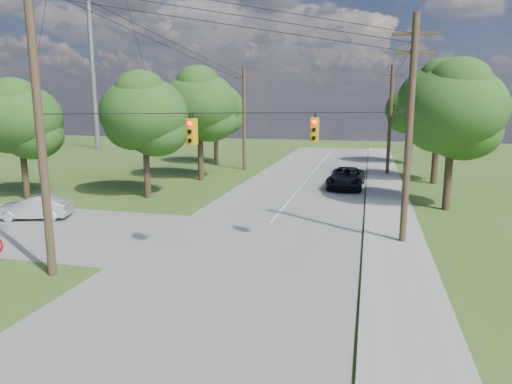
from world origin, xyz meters
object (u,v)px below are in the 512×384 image
(pole_ne, at_px, (409,128))
(car_main_north, at_px, (346,178))
(pole_sw, at_px, (38,113))
(pole_north_w, at_px, (244,118))
(car_cross_silver, at_px, (34,208))
(pole_north_e, at_px, (390,120))

(pole_ne, distance_m, car_main_north, 15.28)
(pole_sw, bearing_deg, car_main_north, 65.10)
(pole_ne, distance_m, pole_north_w, 26.03)
(pole_ne, height_order, pole_north_w, pole_ne)
(pole_ne, relative_size, pole_north_w, 1.05)
(pole_ne, bearing_deg, car_cross_silver, -178.94)
(car_cross_silver, relative_size, car_main_north, 0.71)
(car_cross_silver, height_order, car_main_north, car_main_north)
(car_cross_silver, distance_m, car_main_north, 22.28)
(pole_north_w, relative_size, car_cross_silver, 2.46)
(pole_north_w, bearing_deg, pole_ne, -57.71)
(pole_north_e, bearing_deg, car_main_north, -113.43)
(pole_sw, relative_size, car_main_north, 2.10)
(pole_sw, relative_size, pole_north_e, 1.20)
(pole_sw, xyz_separation_m, pole_ne, (13.50, 7.60, -0.76))
(pole_north_e, distance_m, car_main_north, 9.57)
(pole_ne, height_order, car_cross_silver, pole_ne)
(pole_ne, xyz_separation_m, car_cross_silver, (-20.29, -0.38, -4.76))
(pole_ne, relative_size, pole_north_e, 1.05)
(pole_north_w, distance_m, car_main_north, 13.80)
(pole_north_w, distance_m, car_cross_silver, 23.69)
(pole_north_w, relative_size, car_main_north, 1.75)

